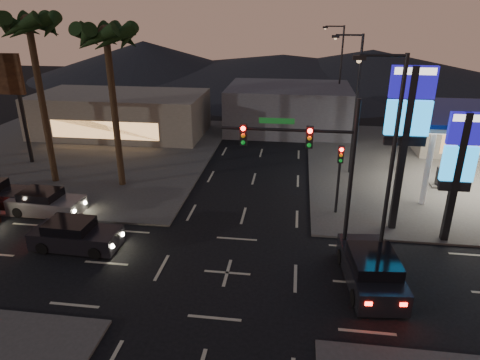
# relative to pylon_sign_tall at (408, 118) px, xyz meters

# --- Properties ---
(ground) EXTENTS (140.00, 140.00, 0.00)m
(ground) POSITION_rel_pylon_sign_tall_xyz_m (-8.50, -5.50, -6.39)
(ground) COLOR black
(ground) RESTS_ON ground
(corner_lot_ne) EXTENTS (24.00, 24.00, 0.12)m
(corner_lot_ne) POSITION_rel_pylon_sign_tall_xyz_m (7.50, 10.50, -6.33)
(corner_lot_ne) COLOR #47443F
(corner_lot_ne) RESTS_ON ground
(corner_lot_nw) EXTENTS (24.00, 24.00, 0.12)m
(corner_lot_nw) POSITION_rel_pylon_sign_tall_xyz_m (-24.50, 10.50, -6.33)
(corner_lot_nw) COLOR #47443F
(corner_lot_nw) RESTS_ON ground
(convenience_store) EXTENTS (10.00, 6.00, 4.00)m
(convenience_store) POSITION_rel_pylon_sign_tall_xyz_m (9.50, 15.50, -4.39)
(convenience_store) COLOR #726B5B
(convenience_store) RESTS_ON ground
(pylon_sign_tall) EXTENTS (2.20, 0.35, 9.00)m
(pylon_sign_tall) POSITION_rel_pylon_sign_tall_xyz_m (0.00, 0.00, 0.00)
(pylon_sign_tall) COLOR black
(pylon_sign_tall) RESTS_ON ground
(pylon_sign_short) EXTENTS (1.60, 0.35, 7.00)m
(pylon_sign_short) POSITION_rel_pylon_sign_tall_xyz_m (2.50, -1.00, -1.74)
(pylon_sign_short) COLOR black
(pylon_sign_short) RESTS_ON ground
(traffic_signal_mast) EXTENTS (6.10, 0.39, 8.00)m
(traffic_signal_mast) POSITION_rel_pylon_sign_tall_xyz_m (-4.74, -3.51, -1.17)
(traffic_signal_mast) COLOR black
(traffic_signal_mast) RESTS_ON ground
(pedestal_signal) EXTENTS (0.32, 0.39, 4.30)m
(pedestal_signal) POSITION_rel_pylon_sign_tall_xyz_m (-3.00, 1.48, -3.47)
(pedestal_signal) COLOR black
(pedestal_signal) RESTS_ON ground
(streetlight_near) EXTENTS (2.14, 0.25, 10.00)m
(streetlight_near) POSITION_rel_pylon_sign_tall_xyz_m (-1.71, -4.50, -0.68)
(streetlight_near) COLOR black
(streetlight_near) RESTS_ON ground
(streetlight_mid) EXTENTS (2.14, 0.25, 10.00)m
(streetlight_mid) POSITION_rel_pylon_sign_tall_xyz_m (-1.71, 8.50, -0.68)
(streetlight_mid) COLOR black
(streetlight_mid) RESTS_ON ground
(streetlight_far) EXTENTS (2.14, 0.25, 10.00)m
(streetlight_far) POSITION_rel_pylon_sign_tall_xyz_m (-1.71, 22.50, -0.68)
(streetlight_far) COLOR black
(streetlight_far) RESTS_ON ground
(palm_a) EXTENTS (4.41, 4.41, 10.86)m
(palm_a) POSITION_rel_pylon_sign_tall_xyz_m (-17.50, 4.00, 3.03)
(palm_a) COLOR black
(palm_a) RESTS_ON ground
(palm_b) EXTENTS (4.41, 4.41, 11.46)m
(palm_b) POSITION_rel_pylon_sign_tall_xyz_m (-22.50, 4.00, 3.58)
(palm_b) COLOR black
(palm_b) RESTS_ON ground
(building_far_west) EXTENTS (16.00, 8.00, 4.00)m
(building_far_west) POSITION_rel_pylon_sign_tall_xyz_m (-22.50, 16.50, -4.39)
(building_far_west) COLOR #726B5B
(building_far_west) RESTS_ON ground
(building_far_mid) EXTENTS (12.00, 9.00, 4.40)m
(building_far_mid) POSITION_rel_pylon_sign_tall_xyz_m (-6.50, 20.50, -4.19)
(building_far_mid) COLOR #4C4C51
(building_far_mid) RESTS_ON ground
(hill_left) EXTENTS (40.00, 40.00, 6.00)m
(hill_left) POSITION_rel_pylon_sign_tall_xyz_m (-33.50, 54.50, -3.39)
(hill_left) COLOR black
(hill_left) RESTS_ON ground
(hill_right) EXTENTS (50.00, 50.00, 5.00)m
(hill_right) POSITION_rel_pylon_sign_tall_xyz_m (6.50, 54.50, -3.89)
(hill_right) COLOR black
(hill_right) RESTS_ON ground
(hill_center) EXTENTS (60.00, 60.00, 4.00)m
(hill_center) POSITION_rel_pylon_sign_tall_xyz_m (-8.50, 54.50, -4.39)
(hill_center) COLOR black
(hill_center) RESTS_ON ground
(car_lane_a_front) EXTENTS (4.66, 2.08, 1.50)m
(car_lane_a_front) POSITION_rel_pylon_sign_tall_xyz_m (-16.67, -4.25, -5.70)
(car_lane_a_front) COLOR black
(car_lane_a_front) RESTS_ON ground
(car_lane_b_front) EXTENTS (4.57, 2.12, 1.46)m
(car_lane_b_front) POSITION_rel_pylon_sign_tall_xyz_m (-20.40, -0.72, -5.72)
(car_lane_b_front) COLOR slate
(car_lane_b_front) RESTS_ON ground
(suv_station) EXTENTS (2.58, 5.20, 1.68)m
(suv_station) POSITION_rel_pylon_sign_tall_xyz_m (-1.99, -5.50, -5.62)
(suv_station) COLOR black
(suv_station) RESTS_ON ground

